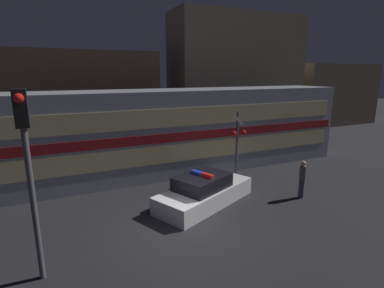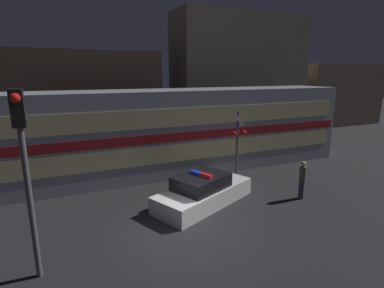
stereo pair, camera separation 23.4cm
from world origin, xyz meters
name	(u,v)px [view 1 (the left image)]	position (x,y,z in m)	size (l,w,h in m)	color
ground_plane	(185,231)	(0.00, 0.00, 0.00)	(120.00, 120.00, 0.00)	black
train	(182,130)	(2.59, 6.37, 2.23)	(19.20, 3.11, 4.46)	#999EA5
police_car	(204,192)	(1.62, 1.74, 0.52)	(4.84, 3.48, 1.40)	silver
pedestrian	(302,179)	(5.73, 0.52, 0.86)	(0.28, 0.28, 1.67)	#3F384C
crossing_signal_near	(238,141)	(4.38, 3.56, 2.06)	(0.82, 0.33, 3.51)	#4C4C51
traffic_light_corner	(27,158)	(-4.40, -0.63, 3.33)	(0.30, 0.46, 4.96)	#4C4C51
building_left	(77,101)	(-2.18, 14.29, 3.40)	(11.06, 4.35, 6.79)	brown
building_center	(237,76)	(11.23, 14.36, 5.09)	(11.76, 4.03, 10.19)	#726656
building_right	(328,94)	(23.28, 14.92, 3.11)	(9.55, 4.80, 6.22)	brown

